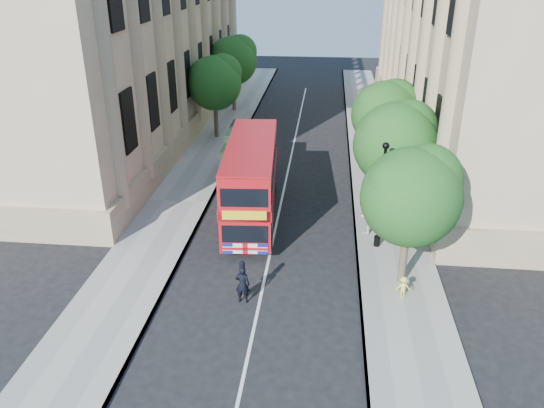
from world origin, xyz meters
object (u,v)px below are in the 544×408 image
(lamp_post, at_px, (381,200))
(woman_pedestrian, at_px, (368,216))
(police_constable, at_px, (243,284))
(box_van, at_px, (246,156))
(double_decker_bus, at_px, (251,179))

(lamp_post, relative_size, woman_pedestrian, 2.81)
(police_constable, height_order, woman_pedestrian, woman_pedestrian)
(box_van, distance_m, police_constable, 13.02)
(double_decker_bus, bearing_deg, woman_pedestrian, -15.00)
(lamp_post, xyz_separation_m, police_constable, (-5.67, -5.00, -1.70))
(woman_pedestrian, bearing_deg, box_van, -75.09)
(lamp_post, relative_size, box_van, 0.94)
(lamp_post, bearing_deg, woman_pedestrian, 106.28)
(lamp_post, height_order, police_constable, lamp_post)
(police_constable, bearing_deg, woman_pedestrian, -126.01)
(box_van, xyz_separation_m, woman_pedestrian, (7.09, -6.57, -0.49))
(box_van, bearing_deg, police_constable, -82.77)
(lamp_post, distance_m, box_van, 10.90)
(double_decker_bus, height_order, police_constable, double_decker_bus)
(box_van, relative_size, police_constable, 3.38)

